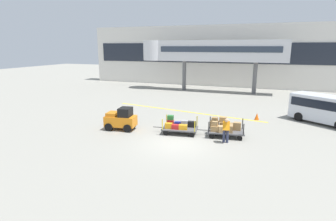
{
  "coord_description": "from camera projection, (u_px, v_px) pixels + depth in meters",
  "views": [
    {
      "loc": [
        4.97,
        -14.63,
        5.7
      ],
      "look_at": [
        -1.97,
        3.7,
        1.07
      ],
      "focal_mm": 29.14,
      "sensor_mm": 36.0,
      "label": 1
    }
  ],
  "objects": [
    {
      "name": "safety_cone_near",
      "position": [
        257.0,
        116.0,
        21.6
      ],
      "size": [
        0.36,
        0.36,
        0.55
      ],
      "primitive_type": "cone",
      "color": "#EA590F",
      "rests_on": "ground_plane"
    },
    {
      "name": "shuttle_van",
      "position": [
        326.0,
        107.0,
        20.41
      ],
      "size": [
        5.05,
        4.24,
        2.1
      ],
      "color": "silver",
      "rests_on": "ground_plane"
    },
    {
      "name": "baggage_handler",
      "position": [
        226.0,
        129.0,
        16.29
      ],
      "size": [
        0.48,
        0.5,
        1.56
      ],
      "color": "#2D334C",
      "rests_on": "ground_plane"
    },
    {
      "name": "baggage_cart_lead",
      "position": [
        179.0,
        126.0,
        18.2
      ],
      "size": [
        3.07,
        1.72,
        1.13
      ],
      "color": "#4C4C4F",
      "rests_on": "ground_plane"
    },
    {
      "name": "baggage_tug",
      "position": [
        121.0,
        119.0,
        18.97
      ],
      "size": [
        2.24,
        1.49,
        1.58
      ],
      "color": "orange",
      "rests_on": "ground_plane"
    },
    {
      "name": "ground_plane",
      "position": [
        177.0,
        144.0,
        16.33
      ],
      "size": [
        120.0,
        120.0,
        0.0
      ],
      "primitive_type": "plane",
      "color": "gray"
    },
    {
      "name": "apron_lead_line",
      "position": [
        185.0,
        111.0,
        24.41
      ],
      "size": [
        14.19,
        2.62,
        0.01
      ],
      "primitive_type": "cube",
      "rotation": [
        0.0,
        0.0,
        -0.17
      ],
      "color": "yellow",
      "rests_on": "ground_plane"
    },
    {
      "name": "jet_bridge",
      "position": [
        205.0,
        51.0,
        34.42
      ],
      "size": [
        18.38,
        3.0,
        6.45
      ],
      "color": "silver",
      "rests_on": "ground_plane"
    },
    {
      "name": "terminal_building",
      "position": [
        236.0,
        56.0,
        38.99
      ],
      "size": [
        44.96,
        2.51,
        8.66
      ],
      "color": "silver",
      "rests_on": "ground_plane"
    },
    {
      "name": "baggage_cart_middle",
      "position": [
        224.0,
        128.0,
        17.59
      ],
      "size": [
        3.07,
        1.72,
        1.22
      ],
      "color": "#4C4C4F",
      "rests_on": "ground_plane"
    }
  ]
}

